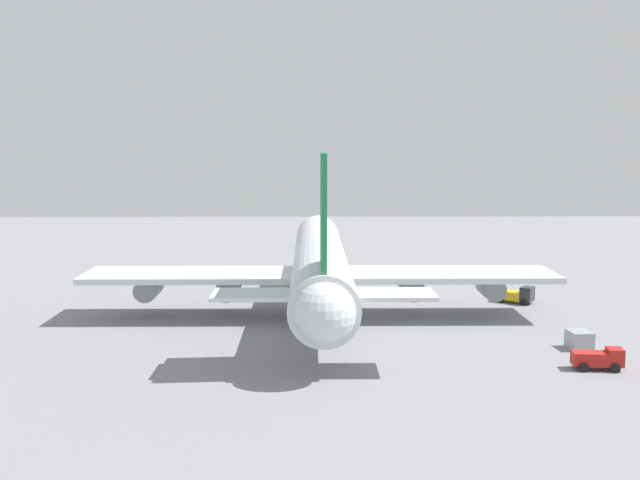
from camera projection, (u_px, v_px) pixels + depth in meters
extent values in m
plane|color=gray|center=(320.00, 311.00, 99.97)|extent=(261.56, 261.56, 0.00)
cylinder|color=silver|center=(320.00, 263.00, 99.22)|extent=(59.26, 6.70, 6.70)
sphere|color=silver|center=(318.00, 236.00, 128.63)|extent=(6.57, 6.57, 6.57)
sphere|color=silver|center=(324.00, 313.00, 69.81)|extent=(5.70, 5.70, 5.70)
cube|color=#1E7F47|center=(324.00, 211.00, 73.46)|extent=(8.30, 0.50, 10.72)
cube|color=silver|center=(381.00, 294.00, 73.29)|extent=(5.33, 10.05, 0.36)
cube|color=silver|center=(266.00, 295.00, 73.15)|extent=(5.33, 10.05, 0.36)
cube|color=silver|center=(445.00, 275.00, 96.60)|extent=(10.07, 26.64, 0.70)
cube|color=silver|center=(195.00, 275.00, 96.20)|extent=(10.07, 26.64, 0.70)
cylinder|color=gray|center=(411.00, 287.00, 97.76)|extent=(5.36, 2.81, 2.81)
cylinder|color=gray|center=(491.00, 287.00, 97.88)|extent=(5.36, 2.81, 2.81)
cylinder|color=gray|center=(229.00, 288.00, 97.46)|extent=(5.36, 2.81, 2.81)
cylinder|color=gray|center=(149.00, 288.00, 97.33)|extent=(5.36, 2.81, 2.81)
cylinder|color=black|center=(318.00, 275.00, 118.62)|extent=(0.70, 0.70, 2.85)
cylinder|color=black|center=(350.00, 305.00, 96.91)|extent=(0.70, 0.70, 2.85)
cylinder|color=black|center=(290.00, 305.00, 96.81)|extent=(0.70, 0.70, 2.85)
cube|color=#B21E19|center=(615.00, 357.00, 73.91)|extent=(1.91, 1.60, 1.64)
cube|color=#B21E19|center=(589.00, 358.00, 74.13)|extent=(2.09, 3.37, 1.23)
cylinder|color=black|center=(616.00, 368.00, 73.05)|extent=(0.37, 0.90, 0.88)
cylinder|color=black|center=(610.00, 362.00, 74.99)|extent=(0.37, 0.90, 0.88)
cylinder|color=black|center=(584.00, 368.00, 73.30)|extent=(0.37, 0.90, 0.88)
cylinder|color=black|center=(579.00, 362.00, 75.24)|extent=(0.37, 0.90, 0.88)
cube|color=#333338|center=(527.00, 294.00, 104.33)|extent=(2.56, 2.37, 1.91)
cube|color=yellow|center=(510.00, 295.00, 105.66)|extent=(3.60, 3.95, 1.12)
cylinder|color=black|center=(523.00, 302.00, 103.59)|extent=(0.68, 0.83, 0.81)
cylinder|color=black|center=(528.00, 300.00, 105.50)|extent=(0.68, 0.83, 0.81)
cylinder|color=black|center=(501.00, 300.00, 105.19)|extent=(0.68, 0.83, 0.81)
cylinder|color=black|center=(507.00, 297.00, 107.09)|extent=(0.68, 0.83, 0.81)
cube|color=#999EA8|center=(579.00, 340.00, 81.71)|extent=(2.94, 2.38, 1.86)
cone|color=orange|center=(310.00, 272.00, 129.13)|extent=(0.41, 0.41, 0.58)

